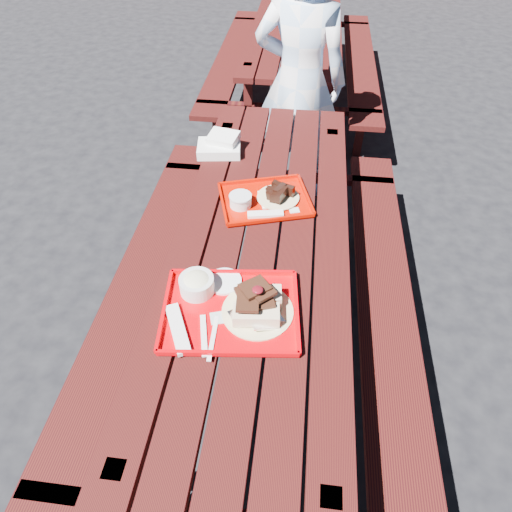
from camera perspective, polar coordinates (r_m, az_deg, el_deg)
name	(u,v)px	position (r m, az deg, el deg)	size (l,w,h in m)	color
ground	(259,345)	(2.49, 0.42, -11.07)	(60.00, 60.00, 0.00)	black
picnic_table_near	(260,274)	(2.05, 0.50, -2.23)	(1.41, 2.40, 0.75)	#3A100B
picnic_table_far	(296,44)	(4.45, 5.04, 24.94)	(1.41, 2.40, 0.75)	#3A100B
near_tray	(231,302)	(1.65, -3.19, -5.77)	(0.52, 0.43, 0.15)	#D00007
far_tray	(264,200)	(2.11, 0.97, 7.07)	(0.47, 0.41, 0.07)	#B30D00
white_cloth	(220,146)	(2.47, -4.49, 13.60)	(0.24, 0.20, 0.09)	white
person	(300,82)	(3.10, 5.47, 20.84)	(0.59, 0.39, 1.62)	#B9D9FE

